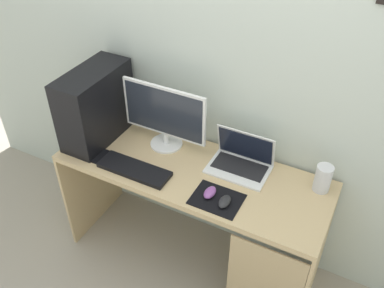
% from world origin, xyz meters
% --- Properties ---
extents(ground_plane, '(8.00, 8.00, 0.00)m').
position_xyz_m(ground_plane, '(0.00, 0.00, 0.00)').
color(ground_plane, '#9E9384').
extents(wall_back, '(4.00, 0.05, 2.60)m').
position_xyz_m(wall_back, '(0.00, 0.32, 1.30)').
color(wall_back, beige).
rests_on(wall_back, ground_plane).
extents(desk, '(1.56, 0.56, 0.78)m').
position_xyz_m(desk, '(0.02, -0.01, 0.62)').
color(desk, tan).
rests_on(desk, ground_plane).
extents(pc_tower, '(0.22, 0.49, 0.45)m').
position_xyz_m(pc_tower, '(-0.65, 0.02, 1.00)').
color(pc_tower, black).
rests_on(pc_tower, desk).
extents(monitor, '(0.53, 0.19, 0.40)m').
position_xyz_m(monitor, '(-0.24, 0.12, 0.99)').
color(monitor, white).
rests_on(monitor, desk).
extents(laptop, '(0.34, 0.23, 0.22)m').
position_xyz_m(laptop, '(0.23, 0.14, 0.82)').
color(laptop, white).
rests_on(laptop, desk).
extents(speaker, '(0.09, 0.09, 0.16)m').
position_xyz_m(speaker, '(0.68, 0.17, 0.86)').
color(speaker, silver).
rests_on(speaker, desk).
extents(keyboard, '(0.42, 0.14, 0.02)m').
position_xyz_m(keyboard, '(-0.28, -0.16, 0.79)').
color(keyboard, black).
rests_on(keyboard, desk).
extents(mousepad, '(0.26, 0.20, 0.00)m').
position_xyz_m(mousepad, '(0.22, -0.15, 0.78)').
color(mousepad, black).
rests_on(mousepad, desk).
extents(mouse_left, '(0.06, 0.10, 0.03)m').
position_xyz_m(mouse_left, '(0.18, -0.14, 0.80)').
color(mouse_left, '#8C4C99').
rests_on(mouse_left, mousepad).
extents(mouse_right, '(0.06, 0.10, 0.03)m').
position_xyz_m(mouse_right, '(0.27, -0.17, 0.80)').
color(mouse_right, '#232326').
rests_on(mouse_right, mousepad).
extents(cell_phone, '(0.07, 0.13, 0.01)m').
position_xyz_m(cell_phone, '(-0.51, -0.15, 0.78)').
color(cell_phone, black).
rests_on(cell_phone, desk).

